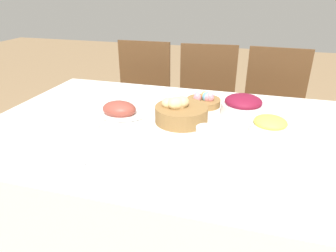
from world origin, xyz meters
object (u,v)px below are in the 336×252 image
(chair_far_center, at_px, (205,105))
(chair_far_right, at_px, (272,112))
(beet_salad_bowl, at_px, (243,106))
(bread_basket, at_px, (181,112))
(pineapple_bowl, at_px, (270,126))
(chair_far_left, at_px, (140,99))
(ham_platter, at_px, (119,110))
(spoon, at_px, (179,174))
(drinking_cup, at_px, (206,139))
(fork, at_px, (89,159))
(dinner_plate, at_px, (128,165))
(butter_dish, at_px, (83,127))
(knife, at_px, (170,172))

(chair_far_center, bearing_deg, chair_far_right, -4.54)
(beet_salad_bowl, bearing_deg, bread_basket, -151.00)
(chair_far_right, height_order, chair_far_center, same)
(chair_far_right, height_order, pineapple_bowl, chair_far_right)
(chair_far_left, height_order, ham_platter, chair_far_left)
(spoon, bearing_deg, chair_far_left, 115.97)
(beet_salad_bowl, height_order, drinking_cup, beet_salad_bowl)
(chair_far_right, distance_m, beet_salad_bowl, 0.75)
(ham_platter, bearing_deg, fork, -80.99)
(ham_platter, xyz_separation_m, dinner_plate, (0.22, -0.42, -0.02))
(butter_dish, bearing_deg, chair_far_center, 69.65)
(bread_basket, relative_size, beet_salad_bowl, 1.17)
(pineapple_bowl, xyz_separation_m, dinner_plate, (-0.49, -0.40, -0.03))
(spoon, distance_m, drinking_cup, 0.20)
(beet_salad_bowl, bearing_deg, butter_dish, -151.39)
(spoon, distance_m, butter_dish, 0.54)
(knife, xyz_separation_m, drinking_cup, (0.09, 0.19, 0.05))
(bread_basket, relative_size, ham_platter, 0.95)
(beet_salad_bowl, bearing_deg, drinking_cup, -106.82)
(ham_platter, xyz_separation_m, knife, (0.38, -0.42, -0.02))
(butter_dish, bearing_deg, beet_salad_bowl, 28.61)
(chair_far_left, relative_size, butter_dish, 7.84)
(chair_far_right, bearing_deg, dinner_plate, -111.64)
(bread_basket, height_order, spoon, bread_basket)
(beet_salad_bowl, xyz_separation_m, spoon, (-0.18, -0.58, -0.05))
(bread_basket, xyz_separation_m, butter_dish, (-0.39, -0.21, -0.03))
(chair_far_center, relative_size, beet_salad_bowl, 4.37)
(beet_salad_bowl, bearing_deg, dinner_plate, -122.05)
(chair_far_right, relative_size, ham_platter, 3.54)
(dinner_plate, distance_m, knife, 0.16)
(ham_platter, bearing_deg, spoon, -46.01)
(fork, height_order, butter_dish, butter_dish)
(spoon, bearing_deg, bread_basket, 102.62)
(chair_far_right, height_order, drinking_cup, chair_far_right)
(butter_dish, bearing_deg, pineapple_bowl, 12.94)
(chair_far_center, distance_m, beet_salad_bowl, 0.78)
(fork, bearing_deg, beet_salad_bowl, 48.53)
(ham_platter, height_order, pineapple_bowl, pineapple_bowl)
(chair_far_center, bearing_deg, dinner_plate, -98.23)
(bread_basket, height_order, beet_salad_bowl, bread_basket)
(beet_salad_bowl, bearing_deg, spoon, -107.07)
(chair_far_left, xyz_separation_m, fork, (0.28, -1.25, 0.23))
(spoon, bearing_deg, pineapple_bowl, 52.58)
(pineapple_bowl, distance_m, knife, 0.52)
(chair_far_center, xyz_separation_m, beet_salad_bowl, (0.28, -0.67, 0.27))
(dinner_plate, xyz_separation_m, drinking_cup, (0.25, 0.19, 0.04))
(butter_dish, bearing_deg, fork, -55.21)
(knife, bearing_deg, pineapple_bowl, 50.53)
(ham_platter, distance_m, drinking_cup, 0.52)
(butter_dish, bearing_deg, chair_far_right, 50.25)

